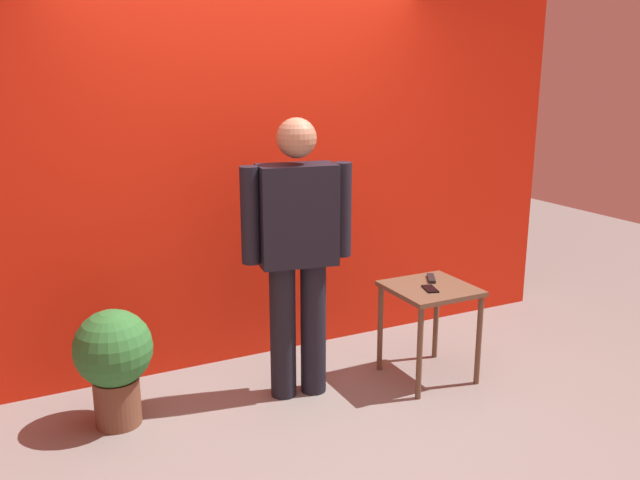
% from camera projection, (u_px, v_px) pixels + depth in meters
% --- Properties ---
extents(ground_plane, '(12.00, 12.00, 0.00)m').
position_uv_depth(ground_plane, '(333.00, 433.00, 3.74)').
color(ground_plane, gray).
extents(back_wall_red, '(5.01, 0.12, 3.24)m').
position_uv_depth(back_wall_red, '(247.00, 125.00, 4.42)').
color(back_wall_red, red).
rests_on(back_wall_red, ground_plane).
extents(standing_person, '(0.68, 0.30, 1.71)m').
position_uv_depth(standing_person, '(297.00, 245.00, 3.97)').
color(standing_person, black).
rests_on(standing_person, ground_plane).
extents(side_table, '(0.52, 0.52, 0.63)m').
position_uv_depth(side_table, '(430.00, 301.00, 4.30)').
color(side_table, brown).
rests_on(side_table, ground_plane).
extents(cell_phone, '(0.11, 0.16, 0.01)m').
position_uv_depth(cell_phone, '(430.00, 289.00, 4.21)').
color(cell_phone, black).
rests_on(cell_phone, side_table).
extents(tv_remote, '(0.12, 0.17, 0.02)m').
position_uv_depth(tv_remote, '(431.00, 278.00, 4.40)').
color(tv_remote, black).
rests_on(tv_remote, side_table).
extents(potted_plant, '(0.44, 0.44, 0.69)m').
position_uv_depth(potted_plant, '(114.00, 358.00, 3.74)').
color(potted_plant, brown).
rests_on(potted_plant, ground_plane).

